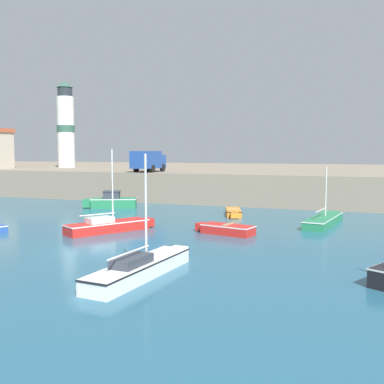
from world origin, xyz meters
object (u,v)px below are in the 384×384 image
Objects in this scene: sailboat_white_1 at (141,267)px; dinghy_red_4 at (226,229)px; lighthouse at (66,126)px; truck_on_quay at (148,160)px; sailboat_red_0 at (109,225)px; motorboat_green_3 at (112,201)px; sailboat_green_7 at (324,220)px; dinghy_orange_2 at (233,212)px.

dinghy_red_4 is (0.63, 10.59, -0.09)m from sailboat_white_1.
lighthouse is 18.35m from truck_on_quay.
motorboat_green_3 is at bearing 119.35° from sailboat_red_0.
truck_on_quay reaches higher than sailboat_green_7.
truck_on_quay is at bearing 107.81° from sailboat_red_0.
sailboat_red_0 reaches higher than sailboat_white_1.
dinghy_orange_2 is 8.35m from dinghy_red_4.
sailboat_red_0 is 1.47× the size of dinghy_red_4.
dinghy_red_4 is (7.36, 1.87, -0.09)m from sailboat_red_0.
sailboat_red_0 is 1.54× the size of dinghy_orange_2.
motorboat_green_3 is at bearing 175.04° from dinghy_orange_2.
sailboat_red_0 reaches higher than dinghy_orange_2.
truck_on_quay is at bearing 151.79° from sailboat_green_7.
dinghy_orange_2 is 7.60m from sailboat_green_7.
lighthouse is at bearing 153.62° from truck_on_quay.
sailboat_green_7 is (19.14, -3.28, -0.23)m from motorboat_green_3.
sailboat_green_7 is 1.61× the size of truck_on_quay.
truck_on_quay reaches higher than sailboat_white_1.
sailboat_white_1 is 1.41× the size of motorboat_green_3.
sailboat_green_7 is at bearing 69.45° from sailboat_white_1.
sailboat_white_1 reaches higher than sailboat_green_7.
lighthouse is at bearing 140.62° from dinghy_red_4.
sailboat_red_0 reaches higher than dinghy_red_4.
sailboat_red_0 is at bearing -119.37° from dinghy_orange_2.
motorboat_green_3 is at bearing 170.27° from sailboat_green_7.
sailboat_white_1 is 1.85× the size of dinghy_orange_2.
sailboat_red_0 is 19.08m from truck_on_quay.
dinghy_orange_2 is 0.34× the size of lighthouse.
sailboat_red_0 is 1.34× the size of truck_on_quay.
sailboat_red_0 is 11.01m from sailboat_white_1.
truck_on_quay is (-13.07, 15.92, 3.93)m from dinghy_red_4.
motorboat_green_3 is 7.67m from truck_on_quay.
sailboat_white_1 is at bearing -64.86° from truck_on_quay.
sailboat_white_1 reaches higher than motorboat_green_3.
sailboat_green_7 is (7.26, -2.25, 0.07)m from dinghy_orange_2.
motorboat_green_3 is (-11.88, 1.03, 0.30)m from dinghy_orange_2.
lighthouse reaches higher than sailboat_white_1.
truck_on_quay is (-5.72, 17.79, 3.84)m from sailboat_red_0.
sailboat_green_7 is 21.50m from truck_on_quay.
dinghy_red_4 is at bearing 14.25° from sailboat_red_0.
dinghy_red_4 is 0.35× the size of lighthouse.
lighthouse reaches higher than dinghy_red_4.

